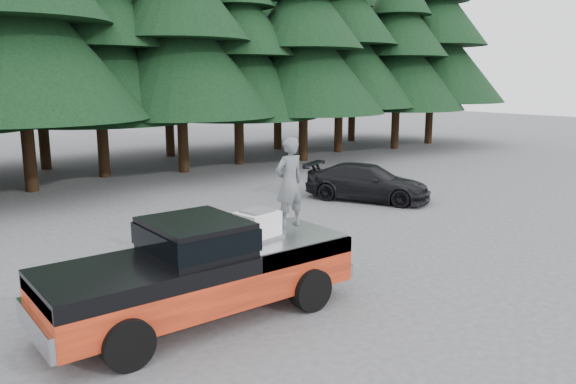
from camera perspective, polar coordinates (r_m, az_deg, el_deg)
ground at (r=12.02m, az=-2.72°, el=-10.24°), size 120.00×120.00×0.00m
pickup_truck at (r=10.75m, az=-8.77°, el=-9.25°), size 6.00×2.04×1.33m
truck_cab at (r=10.40m, az=-9.42°, el=-4.41°), size 1.66×1.90×0.59m
air_compressor at (r=11.08m, az=-3.13°, el=-3.45°), size 0.87×0.76×0.52m
man_on_bed at (r=11.83m, az=0.13°, el=0.98°), size 0.71×0.48×1.91m
parked_car at (r=20.91m, az=8.08°, el=0.99°), size 3.78×4.94×1.33m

